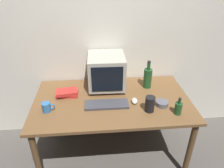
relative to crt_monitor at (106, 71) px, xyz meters
name	(u,v)px	position (x,y,z in m)	size (l,w,h in m)	color
ground_plane	(112,150)	(0.04, -0.25, -0.91)	(6.00, 6.00, 0.00)	#56514C
back_wall	(108,33)	(0.04, 0.25, 0.34)	(4.00, 0.08, 2.50)	silver
desk	(112,106)	(0.04, -0.25, -0.27)	(1.56, 0.89, 0.72)	brown
crt_monitor	(106,71)	(0.00, 0.00, 0.00)	(0.39, 0.40, 0.37)	#B2AD9E
keyboard	(107,104)	(-0.02, -0.35, -0.18)	(0.42, 0.15, 0.02)	#3F3F47
computer_mouse	(134,101)	(0.25, -0.32, -0.17)	(0.06, 0.10, 0.04)	beige
bottle_tall	(148,77)	(0.44, -0.04, -0.07)	(0.09, 0.09, 0.32)	#1E4C23
bottle_short	(178,108)	(0.61, -0.53, -0.13)	(0.07, 0.07, 0.18)	#1E4C23
book_stack	(67,93)	(-0.42, -0.14, -0.16)	(0.23, 0.16, 0.06)	red
mug	(47,107)	(-0.58, -0.39, -0.15)	(0.12, 0.08, 0.09)	#3370B2
cd_spindle	(162,103)	(0.51, -0.39, -0.17)	(0.12, 0.12, 0.04)	#595B66
metal_canister	(150,104)	(0.37, -0.47, -0.12)	(0.09, 0.09, 0.15)	black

